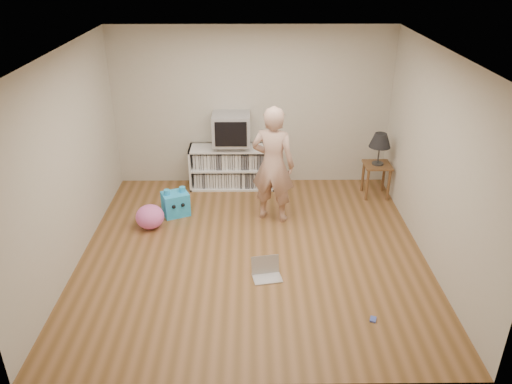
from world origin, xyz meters
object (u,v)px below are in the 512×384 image
at_px(dvd_deck, 232,145).
at_px(table_lamp, 380,141).
at_px(crt_tv, 231,129).
at_px(plush_pink, 150,217).
at_px(person, 273,165).
at_px(media_unit, 232,167).
at_px(plush_blue, 176,203).
at_px(side_table, 377,172).
at_px(laptop, 266,271).

bearing_deg(dvd_deck, table_lamp, -9.06).
relative_size(dvd_deck, crt_tv, 0.75).
xyz_separation_m(table_lamp, plush_pink, (-3.46, -1.00, -0.77)).
distance_m(crt_tv, person, 1.28).
height_order(crt_tv, person, person).
distance_m(media_unit, person, 1.39).
bearing_deg(media_unit, person, -60.96).
bearing_deg(person, plush_blue, 12.52).
bearing_deg(side_table, plush_pink, -163.90).
xyz_separation_m(side_table, laptop, (-1.82, -2.20, -0.35)).
bearing_deg(laptop, side_table, 39.79).
relative_size(side_table, laptop, 1.41).
relative_size(media_unit, side_table, 2.55).
bearing_deg(person, laptop, 102.47).
xyz_separation_m(dvd_deck, side_table, (2.32, -0.37, -0.32)).
xyz_separation_m(laptop, plush_blue, (-1.32, 1.59, 0.12)).
bearing_deg(media_unit, table_lamp, -9.43).
bearing_deg(table_lamp, media_unit, 170.57).
height_order(crt_tv, side_table, crt_tv).
bearing_deg(side_table, table_lamp, 0.00).
bearing_deg(table_lamp, crt_tv, 171.02).
bearing_deg(crt_tv, person, -60.54).
bearing_deg(laptop, plush_pink, 133.15).
distance_m(media_unit, dvd_deck, 0.39).
bearing_deg(laptop, person, 74.35).
xyz_separation_m(crt_tv, plush_blue, (-0.82, -0.98, -0.84)).
height_order(media_unit, crt_tv, crt_tv).
height_order(media_unit, side_table, media_unit).
distance_m(side_table, laptop, 2.88).
bearing_deg(person, dvd_deck, -43.05).
xyz_separation_m(table_lamp, laptop, (-1.82, -2.20, -0.88)).
bearing_deg(dvd_deck, plush_blue, -129.88).
relative_size(media_unit, person, 0.81).
height_order(laptop, plush_pink, plush_pink).
xyz_separation_m(crt_tv, side_table, (2.32, -0.37, -0.60)).
height_order(media_unit, plush_pink, media_unit).
xyz_separation_m(dvd_deck, table_lamp, (2.32, -0.37, 0.21)).
bearing_deg(dvd_deck, side_table, -9.06).
bearing_deg(crt_tv, dvd_deck, 90.00).
bearing_deg(side_table, media_unit, 170.57).
height_order(dvd_deck, laptop, dvd_deck).
distance_m(dvd_deck, plush_pink, 1.87).
bearing_deg(plush_pink, crt_tv, 50.15).
xyz_separation_m(side_table, plush_pink, (-3.46, -1.00, -0.24)).
xyz_separation_m(media_unit, table_lamp, (2.32, -0.39, 0.59)).
xyz_separation_m(crt_tv, laptop, (0.50, -2.57, -0.95)).
relative_size(crt_tv, plush_blue, 1.30).
distance_m(dvd_deck, person, 1.28).
bearing_deg(media_unit, plush_pink, -129.46).
distance_m(media_unit, side_table, 2.35).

